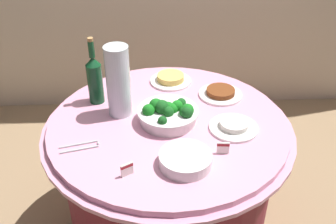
% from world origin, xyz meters
% --- Properties ---
extents(buffet_table, '(1.16, 1.16, 0.74)m').
position_xyz_m(buffet_table, '(0.00, 0.00, 0.38)').
color(buffet_table, maroon).
rests_on(buffet_table, ground_plane).
extents(broccoli_bowl, '(0.28, 0.28, 0.12)m').
position_xyz_m(broccoli_bowl, '(0.00, -0.01, 0.79)').
color(broccoli_bowl, white).
rests_on(broccoli_bowl, buffet_table).
extents(plate_stack, '(0.21, 0.21, 0.05)m').
position_xyz_m(plate_stack, '(0.06, -0.30, 0.77)').
color(plate_stack, white).
rests_on(plate_stack, buffet_table).
extents(wine_bottle, '(0.07, 0.07, 0.34)m').
position_xyz_m(wine_bottle, '(-0.35, 0.19, 0.87)').
color(wine_bottle, '#104422').
rests_on(wine_bottle, buffet_table).
extents(decorative_fruit_vase, '(0.11, 0.11, 0.34)m').
position_xyz_m(decorative_fruit_vase, '(-0.22, 0.08, 0.89)').
color(decorative_fruit_vase, silver).
rests_on(decorative_fruit_vase, buffet_table).
extents(serving_tongs, '(0.17, 0.08, 0.01)m').
position_xyz_m(serving_tongs, '(-0.37, -0.18, 0.74)').
color(serving_tongs, silver).
rests_on(serving_tongs, buffet_table).
extents(food_plate_stir_fry, '(0.22, 0.22, 0.04)m').
position_xyz_m(food_plate_stir_fry, '(0.28, 0.22, 0.75)').
color(food_plate_stir_fry, white).
rests_on(food_plate_stir_fry, buffet_table).
extents(food_plate_noodles, '(0.22, 0.22, 0.04)m').
position_xyz_m(food_plate_noodles, '(0.03, 0.37, 0.76)').
color(food_plate_noodles, white).
rests_on(food_plate_noodles, buffet_table).
extents(food_plate_rice, '(0.22, 0.22, 0.04)m').
position_xyz_m(food_plate_rice, '(0.29, -0.07, 0.75)').
color(food_plate_rice, white).
rests_on(food_plate_rice, buffet_table).
extents(label_placard_front, '(0.05, 0.01, 0.05)m').
position_xyz_m(label_placard_front, '(0.21, -0.24, 0.77)').
color(label_placard_front, white).
rests_on(label_placard_front, buffet_table).
extents(label_placard_mid, '(0.05, 0.03, 0.05)m').
position_xyz_m(label_placard_mid, '(-0.17, -0.36, 0.77)').
color(label_placard_mid, white).
rests_on(label_placard_mid, buffet_table).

